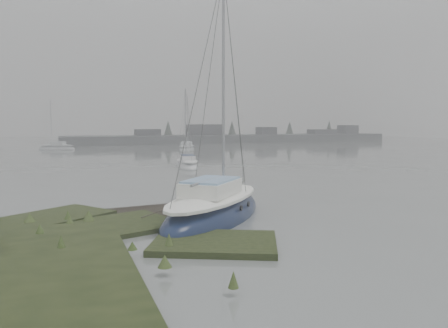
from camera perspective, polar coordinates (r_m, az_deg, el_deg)
ground at (r=42.35m, az=-15.58°, el=0.41°), size 160.00×160.00×0.00m
far_shoreline at (r=79.98m, az=1.90°, el=3.46°), size 60.00×8.00×4.15m
sailboat_main at (r=15.97m, az=-1.31°, el=-6.22°), size 6.40×6.70×9.85m
sailboat_white at (r=34.49m, az=-4.83°, el=-0.15°), size 2.11×4.91×6.72m
sailboat_far_b at (r=55.64m, az=-4.88°, el=1.97°), size 3.97×5.51×7.48m
sailboat_far_c at (r=61.50m, az=-21.01°, el=1.94°), size 5.21×3.77×7.08m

